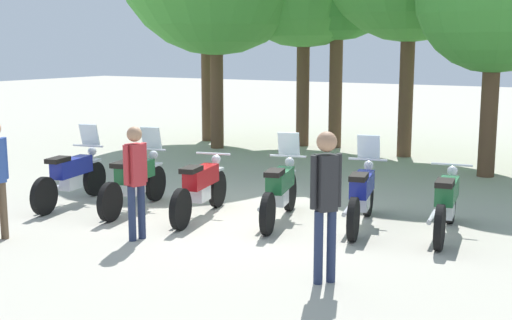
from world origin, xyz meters
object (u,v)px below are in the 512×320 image
motorcycle_4 (362,194)px  person_2 (326,194)px  motorcycle_3 (280,189)px  motorcycle_5 (446,202)px  motorcycle_2 (201,187)px  motorcycle_1 (135,180)px  motorcycle_0 (72,175)px  person_1 (136,174)px

motorcycle_4 → person_2: person_2 is taller
motorcycle_3 → motorcycle_4: bearing=-89.7°
motorcycle_5 → person_2: size_ratio=1.21×
motorcycle_4 → motorcycle_2: bearing=94.1°
motorcycle_1 → motorcycle_0: bearing=89.5°
motorcycle_2 → person_2: bearing=-133.1°
motorcycle_0 → motorcycle_2: (2.50, 0.39, -0.01)m
motorcycle_2 → person_2: person_2 is taller
motorcycle_3 → motorcycle_0: bearing=87.3°
motorcycle_1 → motorcycle_5: bearing=-88.6°
motorcycle_0 → motorcycle_5: 6.39m
motorcycle_3 → motorcycle_4: same height
motorcycle_4 → person_1: size_ratio=1.31×
motorcycle_3 → motorcycle_2: bearing=93.8°
motorcycle_0 → motorcycle_1: (1.25, 0.23, 0.00)m
motorcycle_2 → motorcycle_3: bearing=-83.5°
motorcycle_1 → motorcycle_5: size_ratio=0.99×
motorcycle_4 → motorcycle_1: bearing=90.9°
person_1 → motorcycle_0: bearing=167.9°
motorcycle_5 → person_1: bearing=114.7°
motorcycle_2 → person_1: (-0.05, -1.54, 0.46)m
motorcycle_0 → motorcycle_2: bearing=-93.0°
motorcycle_0 → motorcycle_4: 5.13m
motorcycle_4 → person_1: person_1 is taller
motorcycle_1 → motorcycle_4: size_ratio=1.01×
motorcycle_5 → person_1: 4.56m
motorcycle_0 → person_1: (2.45, -1.15, 0.44)m
motorcycle_3 → motorcycle_1: bearing=88.1°
motorcycle_0 → motorcycle_2: 2.53m
motorcycle_4 → motorcycle_5: (1.25, 0.18, -0.01)m
motorcycle_2 → person_1: 1.61m
motorcycle_3 → motorcycle_5: (2.50, 0.52, -0.01)m
motorcycle_1 → person_1: person_1 is taller
motorcycle_4 → motorcycle_5: 1.27m
motorcycle_4 → person_1: bearing=119.2°
motorcycle_2 → motorcycle_4: size_ratio=1.00×
person_1 → person_2: size_ratio=0.91×
motorcycle_3 → motorcycle_5: motorcycle_3 is taller
motorcycle_0 → person_1: size_ratio=1.31×
motorcycle_0 → person_2: (5.54, -1.43, 0.56)m
motorcycle_1 → motorcycle_2: bearing=-93.8°
motorcycle_2 → person_2: size_ratio=1.20×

